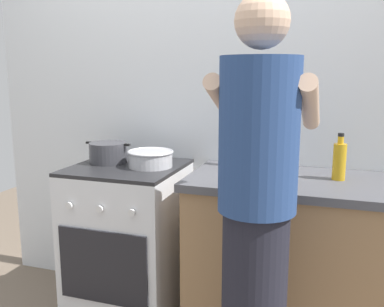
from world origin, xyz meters
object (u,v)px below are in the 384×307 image
(mixing_bowl, at_px, (151,158))
(person, at_px, (256,220))
(spice_bottle, at_px, (285,169))
(pot, at_px, (108,153))
(stove_range, at_px, (129,241))
(utensil_crock, at_px, (248,149))
(oil_bottle, at_px, (339,161))

(mixing_bowl, height_order, person, person)
(spice_bottle, bearing_deg, pot, 179.27)
(stove_range, bearing_deg, mixing_bowl, 7.89)
(utensil_crock, xyz_separation_m, spice_bottle, (0.23, -0.17, -0.06))
(pot, relative_size, person, 0.17)
(mixing_bowl, distance_m, person, 0.90)
(spice_bottle, height_order, person, person)
(stove_range, distance_m, person, 1.08)
(stove_range, relative_size, pot, 3.17)
(mixing_bowl, xyz_separation_m, utensil_crock, (0.51, 0.18, 0.05))
(utensil_crock, height_order, person, person)
(stove_range, distance_m, pot, 0.53)
(pot, height_order, spice_bottle, pot)
(stove_range, distance_m, utensil_crock, 0.88)
(pot, height_order, utensil_crock, utensil_crock)
(oil_bottle, bearing_deg, spice_bottle, -176.48)
(stove_range, relative_size, spice_bottle, 10.97)
(pot, bearing_deg, spice_bottle, -0.73)
(mixing_bowl, height_order, spice_bottle, mixing_bowl)
(pot, height_order, person, person)
(pot, bearing_deg, mixing_bowl, -4.81)
(spice_bottle, bearing_deg, person, -94.26)
(person, bearing_deg, mixing_bowl, 140.91)
(stove_range, distance_m, oil_bottle, 1.26)
(mixing_bowl, relative_size, utensil_crock, 0.83)
(pot, bearing_deg, oil_bottle, 0.13)
(utensil_crock, bearing_deg, person, -76.11)
(stove_range, distance_m, spice_bottle, 1.01)
(stove_range, relative_size, person, 0.53)
(pot, xyz_separation_m, utensil_crock, (0.79, 0.15, 0.04))
(spice_bottle, xyz_separation_m, oil_bottle, (0.26, 0.02, 0.06))
(spice_bottle, distance_m, person, 0.58)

